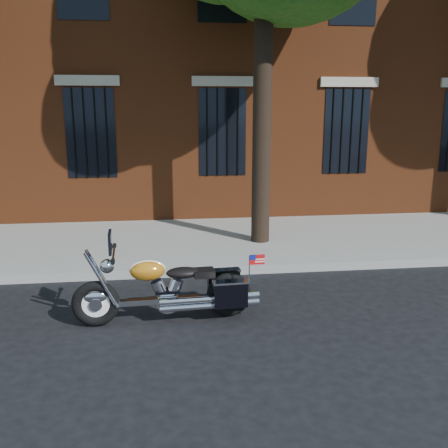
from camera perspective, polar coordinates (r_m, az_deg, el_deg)
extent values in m
plane|color=black|center=(7.35, 4.67, -9.05)|extent=(120.00, 120.00, 0.00)
cube|color=gray|center=(8.60, 2.81, -5.13)|extent=(40.00, 0.16, 0.15)
cube|color=gray|center=(10.37, 1.03, -1.89)|extent=(40.00, 3.60, 0.15)
cube|color=brown|center=(17.08, -2.42, 24.10)|extent=(26.00, 10.00, 12.00)
cube|color=black|center=(11.86, -0.22, 10.43)|extent=(1.10, 0.14, 2.00)
cube|color=#B2A893|center=(11.83, -0.20, 16.00)|extent=(1.40, 0.20, 0.22)
cylinder|color=black|center=(11.78, -0.17, 10.41)|extent=(0.04, 0.04, 2.00)
cylinder|color=black|center=(9.75, 4.36, 11.55)|extent=(0.36, 0.36, 5.00)
torus|color=black|center=(6.71, -14.43, -8.80)|extent=(0.62, 0.17, 0.62)
torus|color=black|center=(6.80, 0.57, -8.07)|extent=(0.62, 0.17, 0.62)
cylinder|color=white|center=(6.71, -14.43, -8.80)|extent=(0.46, 0.08, 0.46)
cylinder|color=white|center=(6.80, 0.57, -8.07)|extent=(0.46, 0.08, 0.46)
ellipsoid|color=white|center=(6.68, -14.48, -8.07)|extent=(0.33, 0.14, 0.18)
ellipsoid|color=orange|center=(6.76, 0.57, -7.19)|extent=(0.33, 0.15, 0.18)
cube|color=white|center=(6.70, -6.87, -8.65)|extent=(1.38, 0.17, 0.07)
cylinder|color=white|center=(6.71, -6.47, -8.77)|extent=(0.30, 0.18, 0.29)
cylinder|color=white|center=(6.60, -2.33, -9.01)|extent=(1.15, 0.15, 0.08)
ellipsoid|color=orange|center=(6.55, -8.75, -5.29)|extent=(0.47, 0.29, 0.26)
ellipsoid|color=black|center=(6.59, -4.71, -5.56)|extent=(0.46, 0.29, 0.14)
cube|color=black|center=(6.98, -0.03, -6.60)|extent=(0.45, 0.17, 0.35)
cube|color=black|center=(6.54, 0.73, -8.00)|extent=(0.45, 0.17, 0.35)
cylinder|color=white|center=(6.48, -12.49, -3.28)|extent=(0.07, 0.72, 0.03)
sphere|color=white|center=(6.53, -13.23, -4.71)|extent=(0.19, 0.19, 0.18)
cube|color=black|center=(6.44, -12.88, -2.04)|extent=(0.06, 0.37, 0.26)
cube|color=red|center=(6.42, 3.80, -4.08)|extent=(0.20, 0.03, 0.13)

